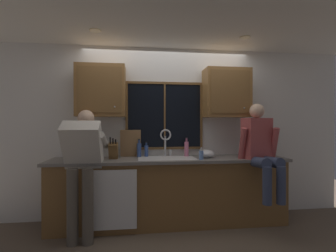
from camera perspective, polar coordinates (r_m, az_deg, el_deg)
The scene contains 25 objects.
back_wall at distance 3.77m, azimuth -0.27°, elevation -1.41°, with size 5.61×0.12×2.55m, color silver.
ceiling_downlight_left at distance 3.33m, azimuth -16.60°, elevation 20.57°, with size 0.14×0.14×0.01m, color #FFEAB2.
ceiling_downlight_right at distance 3.58m, azimuth 17.52°, elevation 19.10°, with size 0.14×0.14×0.01m, color #FFEAB2.
window_glass at distance 3.70m, azimuth -0.80°, elevation 2.43°, with size 1.10×0.02×0.95m, color black.
window_frame_top at distance 3.74m, azimuth -0.78°, elevation 9.99°, with size 1.17×0.02×0.04m, color brown.
window_frame_bottom at distance 3.71m, azimuth -0.78°, elevation -5.20°, with size 1.17×0.02×0.04m, color brown.
window_frame_left at distance 3.67m, azimuth -9.62°, elevation 2.44°, with size 0.04×0.02×0.95m, color brown.
window_frame_right at distance 3.80m, azimuth 7.77°, elevation 2.37°, with size 0.04×0.02×0.95m, color brown.
window_mullion_center at distance 3.69m, azimuth -0.78°, elevation 2.43°, with size 0.02×0.02×0.95m, color brown.
lower_cabinet_run at distance 3.56m, azimuth 0.42°, elevation -15.16°, with size 3.21×0.58×0.88m, color brown.
countertop at distance 3.44m, azimuth 0.47°, elevation -7.85°, with size 3.27×0.62×0.04m, color slate.
dishwasher_front at distance 3.23m, azimuth -12.85°, elevation -16.45°, with size 0.60×0.02×0.74m, color white.
upper_cabinet_left at distance 3.58m, azimuth -15.33°, elevation 7.86°, with size 0.67×0.36×0.72m.
upper_cabinet_right at distance 3.78m, azimuth 13.49°, elevation 7.46°, with size 0.67×0.36×0.72m.
sink at distance 3.46m, azimuth -0.26°, elevation -9.12°, with size 0.80×0.46×0.21m.
faucet at distance 3.60m, azimuth -0.48°, elevation -3.12°, with size 0.18×0.09×0.40m.
person_standing at distance 3.16m, azimuth -19.30°, elevation -7.37°, with size 0.53×0.68×1.58m.
person_sitting_on_counter at distance 3.54m, azimuth 20.75°, elevation -4.33°, with size 0.54×0.65×1.26m.
knife_block at distance 3.44m, azimuth -12.63°, elevation -5.70°, with size 0.12×0.18×0.32m.
cutting_board at distance 3.61m, azimuth -8.71°, elevation -4.03°, with size 0.30×0.02×0.40m, color #997047.
mixing_bowl at distance 3.54m, azimuth 8.96°, elevation -6.45°, with size 0.23×0.23×0.12m, color silver.
soap_dispenser at distance 3.33m, azimuth 7.77°, elevation -6.67°, with size 0.06×0.07×0.17m.
bottle_green_glass at distance 3.61m, azimuth -5.08°, elevation -5.74°, with size 0.06×0.06×0.21m.
bottle_tall_clear at distance 3.65m, azimuth 4.34°, elevation -5.24°, with size 0.06×0.06×0.28m.
bottle_amber_small at distance 3.58m, azimuth -6.76°, elevation -5.48°, with size 0.06×0.06×0.26m.
Camera 1 is at (-0.45, -3.69, 1.39)m, focal length 26.11 mm.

